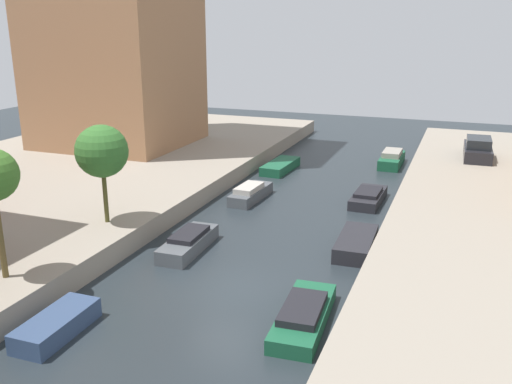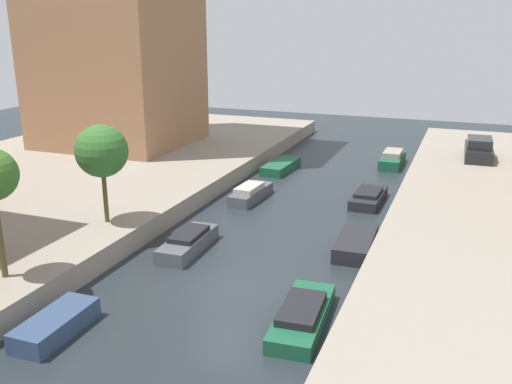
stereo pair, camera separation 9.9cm
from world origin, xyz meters
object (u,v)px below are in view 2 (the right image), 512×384
object	(u,v)px
moored_boat_right_2	(302,315)
moored_boat_right_4	(369,197)
parked_car	(479,150)
moored_boat_left_3	(188,242)
moored_boat_right_3	(356,243)
street_tree_3	(102,151)
moored_boat_right_5	(392,159)
moored_boat_left_2	(56,325)
moored_boat_left_4	(251,193)
moored_boat_left_5	(281,166)

from	to	relation	value
moored_boat_right_2	moored_boat_right_4	size ratio (longest dim) A/B	1.16
parked_car	moored_boat_left_3	size ratio (longest dim) A/B	1.10
moored_boat_left_3	moored_boat_right_3	world-z (taller)	moored_boat_left_3
street_tree_3	moored_boat_right_3	size ratio (longest dim) A/B	1.20
moored_boat_right_2	moored_boat_right_4	distance (m)	13.98
street_tree_3	moored_boat_right_4	xyz separation A→B (m)	(10.13, 10.10, -3.94)
moored_boat_right_5	moored_boat_left_2	bearing A→B (deg)	-104.92
parked_car	moored_boat_right_5	bearing A→B (deg)	179.31
parked_car	moored_boat_left_3	bearing A→B (deg)	-122.32
moored_boat_right_4	street_tree_3	bearing A→B (deg)	-135.07
moored_boat_left_4	moored_boat_right_3	world-z (taller)	moored_boat_left_4
street_tree_3	moored_boat_right_5	size ratio (longest dim) A/B	1.12
moored_boat_right_5	street_tree_3	bearing A→B (deg)	-117.94
street_tree_3	parked_car	bearing A→B (deg)	50.58
moored_boat_left_4	moored_boat_right_2	distance (m)	13.84
parked_car	moored_boat_left_4	bearing A→B (deg)	-137.75
moored_boat_right_5	parked_car	bearing A→B (deg)	-0.69
moored_boat_left_2	moored_boat_right_2	xyz separation A→B (m)	(7.30, 3.45, -0.00)
street_tree_3	moored_boat_right_4	world-z (taller)	street_tree_3
parked_car	moored_boat_right_3	distance (m)	16.85
parked_car	moored_boat_left_2	size ratio (longest dim) A/B	1.41
moored_boat_right_2	moored_boat_right_5	bearing A→B (deg)	90.57
moored_boat_left_4	moored_boat_right_5	distance (m)	12.66
moored_boat_left_2	moored_boat_right_3	size ratio (longest dim) A/B	0.83
moored_boat_right_2	moored_boat_right_5	world-z (taller)	moored_boat_right_5
parked_car	moored_boat_left_2	distance (m)	29.33
moored_boat_left_5	moored_boat_right_4	world-z (taller)	moored_boat_right_4
moored_boat_right_3	moored_boat_left_5	bearing A→B (deg)	122.08
moored_boat_right_4	moored_boat_right_3	bearing A→B (deg)	-84.35
moored_boat_left_5	moored_boat_right_4	xyz separation A→B (m)	(6.82, -4.94, 0.04)
moored_boat_left_5	moored_boat_right_4	distance (m)	8.42
street_tree_3	moored_boat_right_2	world-z (taller)	street_tree_3
moored_boat_left_3	moored_boat_right_4	world-z (taller)	moored_boat_left_3
moored_boat_right_3	moored_boat_right_2	bearing A→B (deg)	-93.45
moored_boat_left_2	moored_boat_left_4	distance (m)	15.61
street_tree_3	moored_boat_right_3	bearing A→B (deg)	15.76
moored_boat_left_5	moored_boat_right_5	world-z (taller)	moored_boat_right_5
parked_car	moored_boat_left_5	size ratio (longest dim) A/B	1.07
moored_boat_right_4	moored_boat_right_5	distance (m)	9.09
moored_boat_left_4	moored_boat_right_3	bearing A→B (deg)	-36.48
street_tree_3	moored_boat_right_3	xyz separation A→B (m)	(10.83, 3.06, -3.93)
parked_car	moored_boat_right_2	bearing A→B (deg)	-103.01
moored_boat_left_5	moored_boat_right_2	size ratio (longest dim) A/B	0.91
moored_boat_left_3	moored_boat_left_2	bearing A→B (deg)	-95.70
moored_boat_right_3	street_tree_3	bearing A→B (deg)	-164.24
moored_boat_left_2	moored_boat_left_4	xyz separation A→B (m)	(0.66, 15.60, 0.05)
parked_car	moored_boat_right_4	xyz separation A→B (m)	(-5.59, -9.03, -1.26)
moored_boat_right_2	moored_boat_right_3	distance (m)	6.94
moored_boat_right_5	moored_boat_left_5	bearing A→B (deg)	-148.86
moored_boat_left_4	moored_boat_right_4	bearing A→B (deg)	16.06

